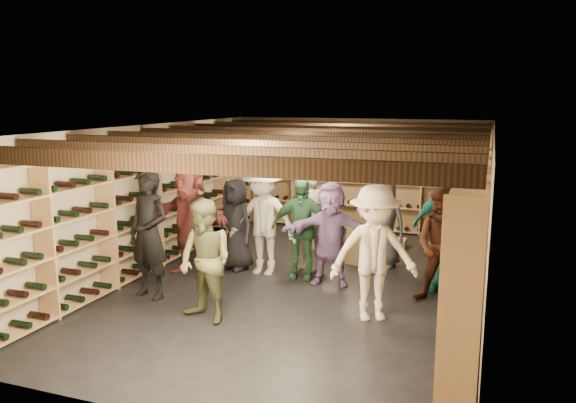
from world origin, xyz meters
The scene contains 22 objects.
ground centered at (0.00, 0.00, 0.00)m, with size 8.00×8.00×0.00m, color black.
walls centered at (0.00, 0.00, 1.20)m, with size 5.52×8.02×2.40m.
ceiling centered at (0.00, 0.00, 2.40)m, with size 5.50×8.00×0.01m, color beige.
ceiling_joists centered at (0.00, 0.00, 2.26)m, with size 5.40×7.12×0.18m.
wine_rack_left centered at (-2.57, 0.00, 1.08)m, with size 0.32×7.50×2.15m.
wine_rack_right centered at (2.57, 0.00, 1.08)m, with size 0.32×7.50×2.15m.
wine_rack_back centered at (0.00, 3.83, 1.07)m, with size 4.70×0.30×2.15m.
crate_stack_left centered at (-0.17, 2.09, 0.42)m, with size 0.57×0.44×0.85m.
crate_stack_right centered at (0.74, 1.30, 0.34)m, with size 0.57×0.46×0.68m.
crate_loose centered at (1.05, 2.59, 0.09)m, with size 0.50×0.33×0.17m, color tan.
person_0 centered at (-1.21, 0.32, 0.77)m, with size 0.75×0.49×1.53m, color black.
person_1 centered at (-1.79, -1.34, 0.94)m, with size 0.68×0.45×1.87m, color black.
person_2 centered at (-0.61, -1.86, 0.80)m, with size 0.78×0.60×1.60m, color brown.
person_3 centered at (1.39, -1.06, 0.88)m, with size 1.14×0.66×1.77m, color beige.
person_4 centered at (2.18, 0.35, 0.93)m, with size 1.09×0.46×1.87m, color #188079.
person_5 centered at (-1.80, -0.17, 0.91)m, with size 1.69×0.54×1.82m, color maroon.
person_7 centered at (0.00, 0.78, 0.85)m, with size 0.62×0.41×1.69m, color gray.
person_8 centered at (2.18, -0.20, 0.82)m, with size 0.79×0.62×1.63m, color #452014.
person_9 centered at (-0.67, 0.21, 0.91)m, with size 1.17×0.67×1.81m, color #ABA49B.
person_10 centered at (-0.04, 0.23, 0.81)m, with size 0.95×0.40×1.63m, color #295433.
person_11 centered at (0.49, 0.09, 0.80)m, with size 1.48×0.47×1.60m, color slate.
person_12 centered at (1.10, 1.30, 0.75)m, with size 0.73×0.48×1.50m, color #35363B.
Camera 1 is at (2.72, -7.96, 2.85)m, focal length 35.00 mm.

